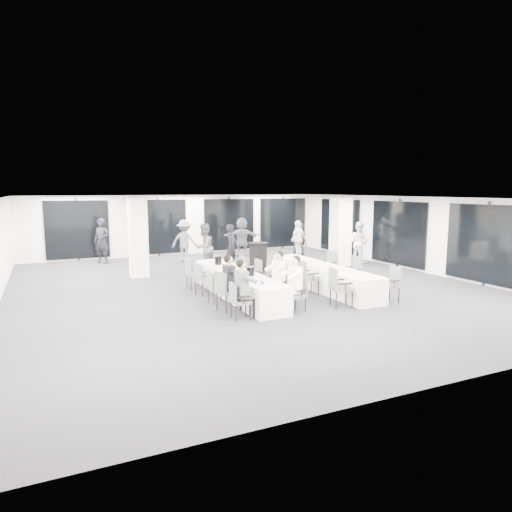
{
  "coord_description": "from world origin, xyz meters",
  "views": [
    {
      "loc": [
        -5.69,
        -12.99,
        3.09
      ],
      "look_at": [
        0.2,
        -0.2,
        1.01
      ],
      "focal_mm": 32.0,
      "sensor_mm": 36.0,
      "label": 1
    }
  ],
  "objects_px": {
    "chair_main_left_mid": "(215,285)",
    "standing_guest_f": "(242,235)",
    "chair_main_left_far": "(192,272)",
    "chair_side_right_far": "(329,264)",
    "chair_side_left_mid": "(306,275)",
    "standing_guest_a": "(232,244)",
    "banquet_table_main": "(237,284)",
    "standing_guest_c": "(185,238)",
    "chair_main_right_near": "(298,292)",
    "chair_side_left_near": "(338,285)",
    "chair_side_right_mid": "(353,271)",
    "standing_guest_h": "(359,239)",
    "cocktail_table": "(258,256)",
    "chair_main_left_fourth": "(202,277)",
    "chair_side_left_far": "(283,269)",
    "standing_guest_e": "(299,237)",
    "chair_main_right_fourth": "(254,273)",
    "banquet_table_side": "(323,277)",
    "chair_main_left_near": "(238,298)",
    "chair_main_right_mid": "(268,277)",
    "standing_guest_d": "(298,237)",
    "chair_side_right_near": "(391,282)",
    "ice_bucket_near": "(250,271)",
    "standing_guest_g": "(102,238)",
    "chair_main_left_second": "(225,289)",
    "ice_bucket_far": "(218,261)",
    "chair_main_right_far": "(240,268)",
    "chair_main_right_second": "(282,283)"
  },
  "relations": [
    {
      "from": "chair_main_left_fourth",
      "to": "chair_side_left_far",
      "type": "bearing_deg",
      "value": 81.76
    },
    {
      "from": "banquet_table_side",
      "to": "chair_main_right_fourth",
      "type": "height_order",
      "value": "chair_main_right_fourth"
    },
    {
      "from": "chair_main_left_second",
      "to": "chair_side_right_mid",
      "type": "relative_size",
      "value": 1.01
    },
    {
      "from": "standing_guest_g",
      "to": "standing_guest_f",
      "type": "bearing_deg",
      "value": 33.21
    },
    {
      "from": "chair_main_left_fourth",
      "to": "ice_bucket_near",
      "type": "xyz_separation_m",
      "value": [
        0.92,
        -1.41,
        0.35
      ]
    },
    {
      "from": "standing_guest_e",
      "to": "standing_guest_c",
      "type": "bearing_deg",
      "value": 55.68
    },
    {
      "from": "cocktail_table",
      "to": "standing_guest_h",
      "type": "bearing_deg",
      "value": -0.46
    },
    {
      "from": "chair_side_left_far",
      "to": "standing_guest_a",
      "type": "xyz_separation_m",
      "value": [
        -0.4,
        3.49,
        0.48
      ]
    },
    {
      "from": "banquet_table_side",
      "to": "chair_side_left_far",
      "type": "bearing_deg",
      "value": 128.09
    },
    {
      "from": "chair_main_right_near",
      "to": "chair_side_left_near",
      "type": "xyz_separation_m",
      "value": [
        1.16,
        -0.11,
        0.09
      ]
    },
    {
      "from": "chair_main_left_fourth",
      "to": "chair_side_left_far",
      "type": "xyz_separation_m",
      "value": [
        2.82,
        0.27,
        -0.02
      ]
    },
    {
      "from": "standing_guest_e",
      "to": "banquet_table_main",
      "type": "bearing_deg",
      "value": 110.22
    },
    {
      "from": "chair_main_right_far",
      "to": "standing_guest_c",
      "type": "distance_m",
      "value": 5.19
    },
    {
      "from": "standing_guest_e",
      "to": "chair_main_left_second",
      "type": "bearing_deg",
      "value": 111.57
    },
    {
      "from": "chair_main_left_far",
      "to": "standing_guest_c",
      "type": "distance_m",
      "value": 5.41
    },
    {
      "from": "chair_main_right_mid",
      "to": "standing_guest_d",
      "type": "distance_m",
      "value": 7.59
    },
    {
      "from": "chair_main_left_far",
      "to": "chair_side_right_far",
      "type": "xyz_separation_m",
      "value": [
        4.49,
        -0.84,
        0.06
      ]
    },
    {
      "from": "banquet_table_side",
      "to": "standing_guest_e",
      "type": "bearing_deg",
      "value": 65.93
    },
    {
      "from": "standing_guest_d",
      "to": "ice_bucket_near",
      "type": "distance_m",
      "value": 8.4
    },
    {
      "from": "cocktail_table",
      "to": "ice_bucket_near",
      "type": "xyz_separation_m",
      "value": [
        -2.29,
        -4.4,
        0.33
      ]
    },
    {
      "from": "chair_main_right_mid",
      "to": "chair_main_right_fourth",
      "type": "distance_m",
      "value": 0.92
    },
    {
      "from": "chair_side_right_mid",
      "to": "standing_guest_a",
      "type": "xyz_separation_m",
      "value": [
        -2.06,
        4.95,
        0.41
      ]
    },
    {
      "from": "banquet_table_side",
      "to": "chair_main_right_mid",
      "type": "height_order",
      "value": "chair_main_right_mid"
    },
    {
      "from": "chair_side_right_mid",
      "to": "standing_guest_h",
      "type": "xyz_separation_m",
      "value": [
        3.37,
        4.15,
        0.4
      ]
    },
    {
      "from": "chair_side_left_far",
      "to": "chair_main_left_second",
      "type": "bearing_deg",
      "value": -44.85
    },
    {
      "from": "chair_side_left_mid",
      "to": "standing_guest_a",
      "type": "relative_size",
      "value": 0.51
    },
    {
      "from": "chair_main_left_second",
      "to": "chair_main_right_fourth",
      "type": "bearing_deg",
      "value": 126.23
    },
    {
      "from": "banquet_table_main",
      "to": "standing_guest_a",
      "type": "relative_size",
      "value": 2.53
    },
    {
      "from": "chair_main_left_second",
      "to": "standing_guest_h",
      "type": "xyz_separation_m",
      "value": [
        7.86,
        4.88,
        0.4
      ]
    },
    {
      "from": "chair_side_left_near",
      "to": "standing_guest_h",
      "type": "bearing_deg",
      "value": 152.57
    },
    {
      "from": "chair_side_left_far",
      "to": "standing_guest_e",
      "type": "relative_size",
      "value": 0.51
    },
    {
      "from": "standing_guest_d",
      "to": "chair_main_right_near",
      "type": "bearing_deg",
      "value": 32.99
    },
    {
      "from": "banquet_table_main",
      "to": "standing_guest_c",
      "type": "distance_m",
      "value": 6.92
    },
    {
      "from": "chair_main_left_near",
      "to": "chair_main_right_mid",
      "type": "distance_m",
      "value": 2.44
    },
    {
      "from": "chair_side_right_near",
      "to": "standing_guest_f",
      "type": "distance_m",
      "value": 9.4
    },
    {
      "from": "standing_guest_e",
      "to": "standing_guest_f",
      "type": "relative_size",
      "value": 0.85
    },
    {
      "from": "chair_main_right_second",
      "to": "chair_main_right_mid",
      "type": "height_order",
      "value": "chair_main_right_mid"
    },
    {
      "from": "chair_side_left_mid",
      "to": "ice_bucket_far",
      "type": "distance_m",
      "value": 2.8
    },
    {
      "from": "chair_side_left_far",
      "to": "chair_side_right_near",
      "type": "bearing_deg",
      "value": 34.86
    },
    {
      "from": "banquet_table_main",
      "to": "chair_main_right_fourth",
      "type": "height_order",
      "value": "chair_main_right_fourth"
    },
    {
      "from": "cocktail_table",
      "to": "standing_guest_f",
      "type": "height_order",
      "value": "standing_guest_f"
    },
    {
      "from": "banquet_table_main",
      "to": "chair_main_right_near",
      "type": "height_order",
      "value": "chair_main_right_near"
    },
    {
      "from": "chair_side_right_near",
      "to": "chair_side_right_mid",
      "type": "bearing_deg",
      "value": 4.43
    },
    {
      "from": "chair_side_left_near",
      "to": "chair_side_left_far",
      "type": "distance_m",
      "value": 3.08
    },
    {
      "from": "cocktail_table",
      "to": "chair_side_left_mid",
      "type": "xyz_separation_m",
      "value": [
        -0.39,
        -4.18,
        0.03
      ]
    },
    {
      "from": "chair_main_right_near",
      "to": "chair_side_left_mid",
      "type": "height_order",
      "value": "chair_side_left_mid"
    },
    {
      "from": "chair_side_left_far",
      "to": "chair_main_left_fourth",
      "type": "bearing_deg",
      "value": -77.13
    },
    {
      "from": "chair_main_left_far",
      "to": "chair_main_right_fourth",
      "type": "distance_m",
      "value": 1.95
    },
    {
      "from": "cocktail_table",
      "to": "chair_main_right_fourth",
      "type": "height_order",
      "value": "cocktail_table"
    },
    {
      "from": "chair_main_left_mid",
      "to": "standing_guest_f",
      "type": "bearing_deg",
      "value": 148.44
    }
  ]
}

